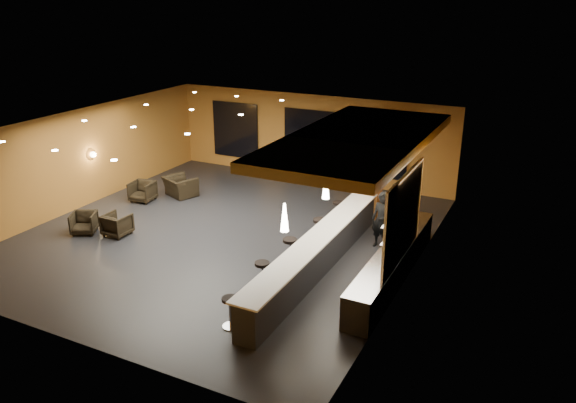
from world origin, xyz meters
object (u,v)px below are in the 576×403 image
at_px(prep_counter, 393,265).
at_px(bar_stool_0, 230,308).
at_px(pendant_1, 326,186).
at_px(staff_b, 398,210).
at_px(bar_stool_2, 290,249).
at_px(bar_stool_4, 338,209).
at_px(bar_counter, 317,255).
at_px(bar_stool_3, 319,228).
at_px(armchair_c, 142,191).
at_px(armchair_b, 117,224).
at_px(pendant_2, 357,163).
at_px(armchair_a, 84,223).
at_px(staff_a, 382,220).
at_px(column, 373,168).
at_px(bar_stool_1, 262,272).
at_px(staff_c, 403,216).
at_px(pendant_0, 285,217).
at_px(armchair_d, 180,186).

bearing_deg(prep_counter, bar_stool_0, -124.24).
relative_size(pendant_1, staff_b, 0.40).
height_order(bar_stool_2, bar_stool_4, bar_stool_2).
xyz_separation_m(bar_counter, bar_stool_3, (-0.66, 1.68, 0.03)).
distance_m(staff_b, armchair_c, 9.42).
bearing_deg(pendant_1, bar_stool_2, -146.86).
bearing_deg(armchair_b, bar_counter, -174.98).
relative_size(bar_counter, armchair_c, 9.65).
height_order(pendant_2, armchair_a, pendant_2).
bearing_deg(staff_a, prep_counter, -55.55).
xyz_separation_m(staff_b, armchair_c, (-9.34, -1.13, -0.50)).
xyz_separation_m(column, armchair_a, (-7.79, -5.50, -1.40)).
bearing_deg(armchair_b, armchair_a, 18.57).
xyz_separation_m(staff_b, bar_stool_4, (-2.07, 0.13, -0.40)).
bearing_deg(bar_stool_0, bar_stool_2, 92.40).
relative_size(pendant_1, staff_a, 0.40).
relative_size(prep_counter, bar_stool_0, 7.77).
bearing_deg(armchair_c, pendant_2, -2.67).
distance_m(bar_counter, armchair_b, 6.75).
bearing_deg(staff_a, staff_b, 88.35).
distance_m(prep_counter, pendant_1, 2.77).
bearing_deg(armchair_a, bar_stool_3, -8.65).
xyz_separation_m(armchair_b, bar_stool_1, (5.87, -1.04, 0.15)).
bearing_deg(bar_stool_1, staff_b, 66.90).
relative_size(prep_counter, staff_c, 3.29).
height_order(pendant_1, staff_c, pendant_1).
relative_size(prep_counter, armchair_a, 7.83).
relative_size(armchair_b, bar_stool_3, 0.95).
xyz_separation_m(column, pendant_0, (0.00, -6.60, 0.60)).
relative_size(pendant_2, bar_stool_2, 0.84).
bearing_deg(pendant_2, armchair_c, -174.79).
relative_size(bar_counter, armchair_b, 10.16).
height_order(staff_b, armchair_a, staff_b).
xyz_separation_m(pendant_2, bar_stool_0, (-0.68, -6.44, -1.86)).
xyz_separation_m(staff_a, bar_stool_3, (-1.75, -0.64, -0.35)).
bearing_deg(armchair_a, bar_stool_4, 3.82).
relative_size(pendant_2, armchair_d, 0.61).
height_order(staff_b, armchair_d, staff_b).
distance_m(column, pendant_1, 4.14).
distance_m(staff_b, bar_stool_3, 2.61).
distance_m(staff_a, bar_stool_3, 1.90).
bearing_deg(armchair_c, prep_counter, -17.82).
xyz_separation_m(prep_counter, pendant_0, (-2.00, -2.50, 1.92)).
relative_size(column, bar_stool_0, 4.53).
relative_size(bar_counter, bar_stool_2, 9.60).
height_order(pendant_1, staff_b, pendant_1).
height_order(bar_counter, bar_stool_3, bar_counter).
distance_m(pendant_0, pendant_2, 5.00).
bearing_deg(bar_stool_0, bar_stool_4, 90.94).
xyz_separation_m(bar_stool_1, bar_stool_3, (0.20, 3.27, 0.02)).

